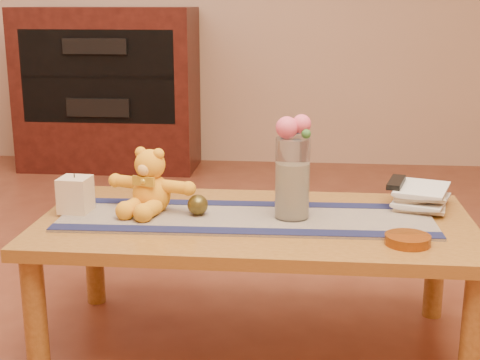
# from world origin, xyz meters

# --- Properties ---
(floor) EXTENTS (5.50, 5.50, 0.00)m
(floor) POSITION_xyz_m (0.00, 0.00, 0.00)
(floor) COLOR maroon
(floor) RESTS_ON ground
(coffee_table_top) EXTENTS (1.40, 0.70, 0.04)m
(coffee_table_top) POSITION_xyz_m (0.00, 0.00, 0.43)
(coffee_table_top) COLOR brown
(coffee_table_top) RESTS_ON floor
(table_leg_fl) EXTENTS (0.07, 0.07, 0.41)m
(table_leg_fl) POSITION_xyz_m (-0.64, -0.29, 0.21)
(table_leg_fl) COLOR brown
(table_leg_fl) RESTS_ON floor
(table_leg_fr) EXTENTS (0.07, 0.07, 0.41)m
(table_leg_fr) POSITION_xyz_m (0.64, -0.29, 0.21)
(table_leg_fr) COLOR brown
(table_leg_fr) RESTS_ON floor
(table_leg_bl) EXTENTS (0.07, 0.07, 0.41)m
(table_leg_bl) POSITION_xyz_m (-0.64, 0.29, 0.21)
(table_leg_bl) COLOR brown
(table_leg_bl) RESTS_ON floor
(table_leg_br) EXTENTS (0.07, 0.07, 0.41)m
(table_leg_br) POSITION_xyz_m (0.64, 0.29, 0.21)
(table_leg_br) COLOR brown
(table_leg_br) RESTS_ON floor
(persian_runner) EXTENTS (1.21, 0.38, 0.01)m
(persian_runner) POSITION_xyz_m (-0.03, -0.00, 0.45)
(persian_runner) COLOR #211947
(persian_runner) RESTS_ON coffee_table_top
(runner_border_near) EXTENTS (1.20, 0.09, 0.00)m
(runner_border_near) POSITION_xyz_m (-0.03, -0.15, 0.46)
(runner_border_near) COLOR #14173C
(runner_border_near) RESTS_ON persian_runner
(runner_border_far) EXTENTS (1.20, 0.09, 0.00)m
(runner_border_far) POSITION_xyz_m (-0.03, 0.14, 0.46)
(runner_border_far) COLOR #14173C
(runner_border_far) RESTS_ON persian_runner
(teddy_bear) EXTENTS (0.35, 0.32, 0.20)m
(teddy_bear) POSITION_xyz_m (-0.35, 0.04, 0.56)
(teddy_bear) COLOR orange
(teddy_bear) RESTS_ON persian_runner
(pillar_candle) EXTENTS (0.10, 0.10, 0.12)m
(pillar_candle) POSITION_xyz_m (-0.60, 0.00, 0.52)
(pillar_candle) COLOR beige
(pillar_candle) RESTS_ON persian_runner
(candle_wick) EXTENTS (0.00, 0.00, 0.01)m
(candle_wick) POSITION_xyz_m (-0.60, 0.00, 0.58)
(candle_wick) COLOR black
(candle_wick) RESTS_ON pillar_candle
(glass_vase) EXTENTS (0.11, 0.11, 0.26)m
(glass_vase) POSITION_xyz_m (0.12, 0.01, 0.59)
(glass_vase) COLOR silver
(glass_vase) RESTS_ON persian_runner
(potpourri_fill) EXTENTS (0.09, 0.09, 0.18)m
(potpourri_fill) POSITION_xyz_m (0.12, 0.01, 0.55)
(potpourri_fill) COLOR beige
(potpourri_fill) RESTS_ON glass_vase
(rose_left) EXTENTS (0.07, 0.07, 0.07)m
(rose_left) POSITION_xyz_m (0.10, -0.00, 0.75)
(rose_left) COLOR #E2506F
(rose_left) RESTS_ON glass_vase
(rose_right) EXTENTS (0.06, 0.06, 0.06)m
(rose_right) POSITION_xyz_m (0.14, 0.01, 0.76)
(rose_right) COLOR #E2506F
(rose_right) RESTS_ON glass_vase
(blue_flower_back) EXTENTS (0.04, 0.04, 0.04)m
(blue_flower_back) POSITION_xyz_m (0.13, 0.04, 0.75)
(blue_flower_back) COLOR #47529B
(blue_flower_back) RESTS_ON glass_vase
(blue_flower_side) EXTENTS (0.04, 0.04, 0.04)m
(blue_flower_side) POSITION_xyz_m (0.09, 0.03, 0.74)
(blue_flower_side) COLOR #47529B
(blue_flower_side) RESTS_ON glass_vase
(leaf_sprig) EXTENTS (0.03, 0.03, 0.03)m
(leaf_sprig) POSITION_xyz_m (0.16, -0.01, 0.74)
(leaf_sprig) COLOR #33662D
(leaf_sprig) RESTS_ON glass_vase
(bronze_ball) EXTENTS (0.08, 0.08, 0.07)m
(bronze_ball) POSITION_xyz_m (-0.19, 0.00, 0.49)
(bronze_ball) COLOR #4A3F18
(bronze_ball) RESTS_ON persian_runner
(book_bottom) EXTENTS (0.21, 0.25, 0.02)m
(book_bottom) POSITION_xyz_m (0.47, 0.20, 0.46)
(book_bottom) COLOR beige
(book_bottom) RESTS_ON coffee_table_top
(book_lower) EXTENTS (0.23, 0.27, 0.02)m
(book_lower) POSITION_xyz_m (0.47, 0.19, 0.48)
(book_lower) COLOR beige
(book_lower) RESTS_ON book_bottom
(book_upper) EXTENTS (0.20, 0.25, 0.02)m
(book_upper) POSITION_xyz_m (0.47, 0.20, 0.50)
(book_upper) COLOR beige
(book_upper) RESTS_ON book_lower
(book_top) EXTENTS (0.23, 0.26, 0.02)m
(book_top) POSITION_xyz_m (0.47, 0.20, 0.52)
(book_top) COLOR beige
(book_top) RESTS_ON book_upper
(tv_remote) EXTENTS (0.08, 0.17, 0.02)m
(tv_remote) POSITION_xyz_m (0.47, 0.19, 0.54)
(tv_remote) COLOR black
(tv_remote) RESTS_ON book_top
(amber_dish) EXTENTS (0.14, 0.14, 0.03)m
(amber_dish) POSITION_xyz_m (0.46, -0.19, 0.46)
(amber_dish) COLOR #BF5914
(amber_dish) RESTS_ON coffee_table_top
(media_cabinet) EXTENTS (1.20, 0.50, 1.10)m
(media_cabinet) POSITION_xyz_m (-1.20, 2.48, 0.55)
(media_cabinet) COLOR black
(media_cabinet) RESTS_ON floor
(cabinet_cavity) EXTENTS (1.02, 0.03, 0.61)m
(cabinet_cavity) POSITION_xyz_m (-1.20, 2.25, 0.66)
(cabinet_cavity) COLOR black
(cabinet_cavity) RESTS_ON media_cabinet
(cabinet_shelf) EXTENTS (1.02, 0.20, 0.02)m
(cabinet_shelf) POSITION_xyz_m (-1.20, 2.33, 0.66)
(cabinet_shelf) COLOR black
(cabinet_shelf) RESTS_ON media_cabinet
(stereo_upper) EXTENTS (0.42, 0.28, 0.10)m
(stereo_upper) POSITION_xyz_m (-1.20, 2.35, 0.86)
(stereo_upper) COLOR black
(stereo_upper) RESTS_ON media_cabinet
(stereo_lower) EXTENTS (0.42, 0.28, 0.12)m
(stereo_lower) POSITION_xyz_m (-1.20, 2.35, 0.46)
(stereo_lower) COLOR black
(stereo_lower) RESTS_ON media_cabinet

